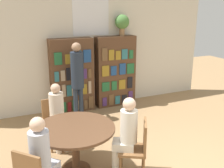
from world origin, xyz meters
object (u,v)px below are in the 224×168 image
Objects in this scene: bookshelf_right at (115,71)px; bookshelf_left at (72,76)px; flower_vase at (122,22)px; chair_left_side at (55,120)px; seated_reader_right at (126,132)px; seated_reader_back at (42,156)px; seated_reader_left at (58,114)px; librarian_standing at (77,74)px; reading_table at (75,134)px; chair_far_side at (138,146)px.

bookshelf_left is at bearing -179.99° from bookshelf_right.
bookshelf_left is at bearing -179.79° from flower_vase.
bookshelf_left is 2.03× the size of chair_left_side.
bookshelf_left is at bearing 30.17° from seated_reader_right.
bookshelf_right is 3.74m from seated_reader_back.
chair_left_side is at bearing -141.89° from bookshelf_right.
seated_reader_back is at bearing -112.09° from bookshelf_left.
chair_left_side is at bearing -90.00° from seated_reader_left.
seated_reader_right is at bearing -114.47° from flower_vase.
chair_left_side is 0.50× the size of librarian_standing.
reading_table is 0.77m from seated_reader_left.
bookshelf_right reaches higher than seated_reader_back.
chair_left_side is at bearing -126.98° from librarian_standing.
seated_reader_back is 0.71× the size of librarian_standing.
reading_table is at bearing -128.78° from flower_vase.
flower_vase is 0.42× the size of seated_reader_left.
flower_vase is 1.75m from librarian_standing.
seated_reader_left is at bearing 66.10° from chair_far_side.
reading_table is at bearing 90.00° from chair_left_side.
chair_left_side is at bearing -144.33° from flower_vase.
bookshelf_right is at bearing 98.84° from seated_reader_back.
seated_reader_back is 2.72m from librarian_standing.
bookshelf_right is 1.46× the size of reading_table.
bookshelf_left is 0.53m from librarian_standing.
bookshelf_right is 1.46× the size of seated_reader_left.
chair_left_side is (-1.87, -1.47, -0.40)m from bookshelf_right.
chair_far_side is at bearing 117.00° from chair_left_side.
seated_reader_left is (-1.85, -1.65, -0.21)m from bookshelf_right.
flower_vase is (0.18, 0.00, 1.21)m from bookshelf_right.
seated_reader_right is at bearing 113.93° from chair_left_side.
bookshelf_right is 3.45× the size of flower_vase.
bookshelf_left is 1.02× the size of librarian_standing.
librarian_standing is (0.62, 1.91, 0.44)m from reading_table.
bookshelf_left is at bearing 88.92° from librarian_standing.
librarian_standing is (-0.21, 2.37, 0.58)m from chair_far_side.
bookshelf_right is 2.99m from reading_table.
chair_left_side is 0.27m from seated_reader_left.
flower_vase is at bearing 51.22° from reading_table.
bookshelf_left is 1.44× the size of seated_reader_back.
flower_vase reaches higher than chair_far_side.
bookshelf_right is 2.03× the size of chair_far_side.
seated_reader_right is 2.31m from librarian_standing.
seated_reader_right reaches higher than chair_far_side.
seated_reader_back is at bearing 62.97° from seated_reader_left.
chair_left_side is at bearing -116.67° from bookshelf_left.
flower_vase reaches higher than bookshelf_left.
seated_reader_left is at bearing -113.46° from bookshelf_left.
chair_far_side is at bearing -29.25° from reading_table.
flower_vase is 0.59× the size of chair_far_side.
seated_reader_right is 1.24m from seated_reader_back.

